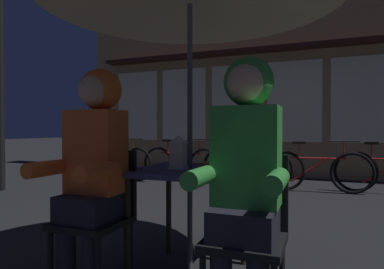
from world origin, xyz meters
name	(u,v)px	position (x,y,z in m)	size (l,w,h in m)	color
cafe_table	(190,183)	(0.00, 0.00, 0.64)	(0.72, 0.72, 0.74)	navy
lantern	(178,151)	(-0.06, -0.07, 0.86)	(0.11, 0.11, 0.23)	white
chair_left	(99,210)	(-0.48, -0.37, 0.49)	(0.40, 0.40, 0.87)	black
chair_right	(248,226)	(0.48, -0.37, 0.49)	(0.40, 0.40, 0.87)	black
person_left_hooded	(93,155)	(-0.48, -0.43, 0.85)	(0.45, 0.56, 1.40)	black
person_right_hooded	(245,161)	(0.48, -0.43, 0.85)	(0.45, 0.56, 1.40)	black
shopfront_building	(295,34)	(0.32, 5.39, 3.09)	(10.00, 0.93, 6.20)	#937A56
street_lamp	(1,26)	(-4.08, 1.80, 2.71)	(0.32, 0.32, 3.88)	black
bicycle_nearest	(118,162)	(-2.98, 3.54, 0.35)	(1.67, 0.27, 0.84)	black
bicycle_second	(180,164)	(-1.69, 3.74, 0.35)	(1.68, 0.17, 0.84)	black
bicycle_third	(246,166)	(-0.42, 3.77, 0.35)	(1.68, 0.21, 0.84)	black
bicycle_fourth	(317,171)	(0.80, 3.53, 0.35)	(1.68, 0.17, 0.84)	black
book	(215,164)	(0.12, 0.20, 0.75)	(0.20, 0.14, 0.02)	olive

